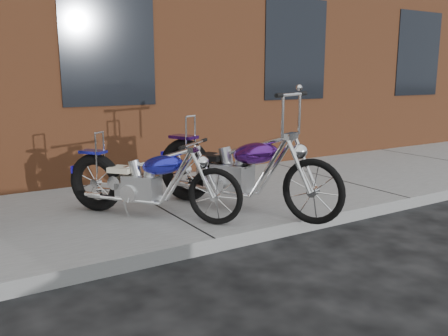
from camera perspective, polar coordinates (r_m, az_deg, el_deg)
ground at (r=4.82m, az=-1.07°, el=-10.17°), size 120.00×120.00×0.00m
sidewalk at (r=6.06m, az=-8.35°, el=-5.01°), size 22.00×3.00×0.15m
chopper_purple at (r=5.61m, az=1.81°, el=-0.63°), size 1.14×2.35×1.42m
chopper_blue at (r=5.44m, az=-9.13°, el=-1.84°), size 1.42×1.78×0.95m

